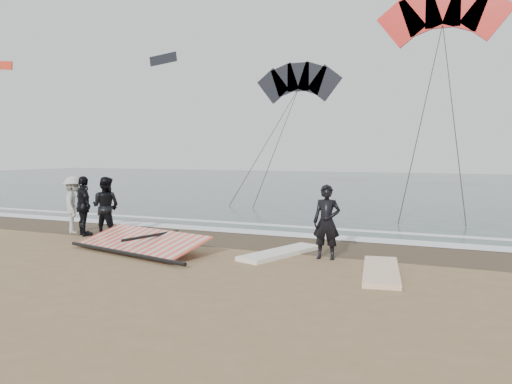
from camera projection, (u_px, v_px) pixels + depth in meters
ground at (189, 276)px, 10.69m from camera, size 120.00×120.00×0.00m
sea at (399, 185)px, 40.84m from camera, size 120.00×54.00×0.02m
wet_sand at (268, 242)px, 14.80m from camera, size 120.00×2.80×0.01m
foam_near at (284, 234)px, 16.08m from camera, size 120.00×0.90×0.01m
foam_far at (301, 227)px, 17.63m from camera, size 120.00×0.45×0.01m
man_main at (327, 222)px, 12.33m from camera, size 0.70×0.48×1.86m
board_white at (381, 271)px, 10.89m from camera, size 1.21×2.78×0.11m
board_cream at (281, 253)px, 12.90m from camera, size 1.52×2.75×0.11m
trio_cluster at (86, 206)px, 16.00m from camera, size 2.57×1.48×1.91m
sail_rig at (143, 243)px, 13.47m from camera, size 4.30×2.55×0.50m
kite_red at (443, 19)px, 25.32m from camera, size 7.37×4.59×12.82m
kite_dark at (298, 85)px, 35.28m from camera, size 6.93×6.39×14.58m
distant_kites at (78, 62)px, 50.76m from camera, size 22.33×2.12×1.63m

